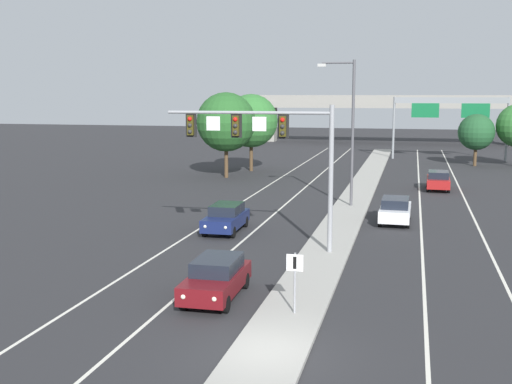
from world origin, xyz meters
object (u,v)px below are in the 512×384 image
(overhead_signal_mast, at_px, (271,142))
(tree_far_left_a, at_px, (226,122))
(car_receding_red, at_px, (438,180))
(car_receding_white, at_px, (395,210))
(highway_sign_gantry, at_px, (450,108))
(street_lamp_median, at_px, (350,124))
(tree_far_left_b, at_px, (251,121))
(median_sign_post, at_px, (295,274))
(car_oncoming_navy, at_px, (226,217))
(tree_far_right_b, at_px, (476,132))
(car_oncoming_darkred, at_px, (216,278))

(overhead_signal_mast, distance_m, tree_far_left_a, 28.73)
(car_receding_red, xyz_separation_m, tree_far_left_a, (-19.22, 3.33, 4.42))
(car_receding_white, distance_m, highway_sign_gantry, 40.67)
(street_lamp_median, distance_m, tree_far_left_b, 22.35)
(street_lamp_median, distance_m, highway_sign_gantry, 36.26)
(tree_far_left_a, distance_m, tree_far_left_b, 5.75)
(overhead_signal_mast, bearing_deg, tree_far_left_b, 105.95)
(overhead_signal_mast, bearing_deg, median_sign_post, -72.26)
(car_oncoming_navy, xyz_separation_m, car_receding_white, (9.40, 4.87, 0.00))
(tree_far_right_b, bearing_deg, highway_sign_gantry, 112.89)
(car_receding_white, xyz_separation_m, highway_sign_gantry, (5.06, 40.00, 5.34))
(highway_sign_gantry, xyz_separation_m, tree_far_left_a, (-21.24, -21.97, -0.92))
(overhead_signal_mast, bearing_deg, tree_far_right_b, 72.48)
(median_sign_post, height_order, tree_far_left_b, tree_far_left_b)
(overhead_signal_mast, relative_size, street_lamp_median, 0.84)
(tree_far_left_a, bearing_deg, tree_far_right_b, 33.85)
(overhead_signal_mast, relative_size, car_receding_red, 1.88)
(highway_sign_gantry, relative_size, tree_far_right_b, 2.33)
(street_lamp_median, height_order, tree_far_left_a, street_lamp_median)
(tree_far_right_b, relative_size, tree_far_left_a, 0.71)
(overhead_signal_mast, bearing_deg, car_oncoming_navy, 131.67)
(car_oncoming_darkred, relative_size, tree_far_left_b, 0.57)
(street_lamp_median, bearing_deg, car_receding_white, -54.54)
(street_lamp_median, bearing_deg, car_receding_red, 57.25)
(tree_far_right_b, height_order, tree_far_left_b, tree_far_left_b)
(overhead_signal_mast, xyz_separation_m, car_receding_red, (8.94, 23.50, -4.71))
(median_sign_post, xyz_separation_m, car_receding_white, (2.98, 17.95, -0.77))
(car_receding_white, relative_size, car_receding_red, 1.00)
(overhead_signal_mast, xyz_separation_m, street_lamp_median, (2.53, 13.54, 0.26))
(car_receding_red, distance_m, tree_far_left_b, 20.78)
(car_receding_white, xyz_separation_m, tree_far_left_b, (-15.19, 23.69, 4.31))
(car_receding_red, bearing_deg, street_lamp_median, -122.75)
(median_sign_post, relative_size, car_receding_white, 0.49)
(median_sign_post, xyz_separation_m, tree_far_left_a, (-13.20, 35.98, 3.66))
(overhead_signal_mast, height_order, median_sign_post, overhead_signal_mast)
(street_lamp_median, bearing_deg, tree_far_right_b, 69.43)
(tree_far_left_a, bearing_deg, overhead_signal_mast, -69.04)
(street_lamp_median, xyz_separation_m, tree_far_left_a, (-12.81, 13.29, -0.55))
(car_receding_white, bearing_deg, tree_far_right_b, 77.39)
(car_oncoming_darkred, bearing_deg, car_oncoming_navy, 104.76)
(median_sign_post, xyz_separation_m, street_lamp_median, (-0.39, 22.69, 4.21))
(car_receding_white, bearing_deg, highway_sign_gantry, 82.79)
(car_receding_red, bearing_deg, median_sign_post, -100.44)
(overhead_signal_mast, bearing_deg, tree_far_left_a, 110.96)
(overhead_signal_mast, bearing_deg, car_receding_white, 56.14)
(car_receding_red, distance_m, tree_far_left_a, 20.00)
(car_oncoming_darkred, bearing_deg, car_receding_red, 73.34)
(street_lamp_median, xyz_separation_m, car_receding_white, (3.37, -4.73, -4.97))
(car_oncoming_navy, bearing_deg, car_receding_white, 27.40)
(street_lamp_median, distance_m, car_oncoming_darkred, 22.07)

